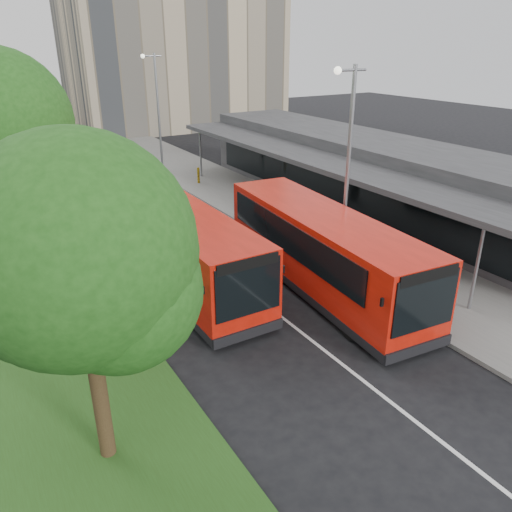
% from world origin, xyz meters
% --- Properties ---
extents(ground, '(120.00, 120.00, 0.00)m').
position_xyz_m(ground, '(0.00, 0.00, 0.00)').
color(ground, black).
rests_on(ground, ground).
extents(pavement, '(5.00, 80.00, 0.15)m').
position_xyz_m(pavement, '(6.00, 20.00, 0.07)').
color(pavement, slate).
rests_on(pavement, ground).
extents(lane_centre_line, '(0.12, 70.00, 0.01)m').
position_xyz_m(lane_centre_line, '(0.00, 15.00, 0.01)').
color(lane_centre_line, silver).
rests_on(lane_centre_line, ground).
extents(kerb_dashes, '(0.12, 56.00, 0.01)m').
position_xyz_m(kerb_dashes, '(3.30, 19.00, 0.01)').
color(kerb_dashes, silver).
rests_on(kerb_dashes, ground).
extents(office_block, '(22.00, 12.00, 18.00)m').
position_xyz_m(office_block, '(14.00, 42.00, 9.00)').
color(office_block, tan).
rests_on(office_block, ground).
extents(station_building, '(7.70, 26.00, 4.00)m').
position_xyz_m(station_building, '(10.86, 8.00, 2.04)').
color(station_building, '#2C2C2E').
rests_on(station_building, ground).
extents(tree_near, '(4.71, 4.71, 7.56)m').
position_xyz_m(tree_near, '(-7.01, -2.95, 4.88)').
color(tree_near, '#362515').
rests_on(tree_near, ground).
extents(tree_mid, '(5.50, 5.50, 8.84)m').
position_xyz_m(tree_mid, '(-7.01, 9.05, 5.71)').
color(tree_mid, '#362515').
rests_on(tree_mid, ground).
extents(lamp_post_near, '(1.44, 0.28, 8.00)m').
position_xyz_m(lamp_post_near, '(4.12, 2.00, 4.72)').
color(lamp_post_near, gray).
rests_on(lamp_post_near, pavement).
extents(lamp_post_far, '(1.44, 0.28, 8.00)m').
position_xyz_m(lamp_post_far, '(4.12, 22.00, 4.72)').
color(lamp_post_far, gray).
rests_on(lamp_post_far, pavement).
extents(bus_main, '(3.68, 10.99, 3.06)m').
position_xyz_m(bus_main, '(2.54, 1.24, 1.57)').
color(bus_main, red).
rests_on(bus_main, ground).
extents(bus_second, '(2.90, 10.70, 3.02)m').
position_xyz_m(bus_second, '(-1.82, 4.61, 1.55)').
color(bus_second, red).
rests_on(bus_second, ground).
extents(litter_bin, '(0.68, 0.68, 0.97)m').
position_xyz_m(litter_bin, '(5.63, 9.14, 0.63)').
color(litter_bin, '#312114').
rests_on(litter_bin, pavement).
extents(bollard, '(0.20, 0.20, 1.03)m').
position_xyz_m(bollard, '(4.96, 17.46, 0.67)').
color(bollard, yellow).
rests_on(bollard, pavement).
extents(car_near, '(2.27, 3.35, 1.06)m').
position_xyz_m(car_near, '(1.88, 38.90, 0.53)').
color(car_near, '#50130B').
rests_on(car_near, ground).
extents(car_far, '(1.46, 3.27, 1.04)m').
position_xyz_m(car_far, '(-1.07, 43.80, 0.52)').
color(car_far, navy).
rests_on(car_far, ground).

